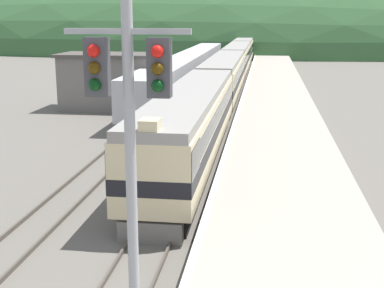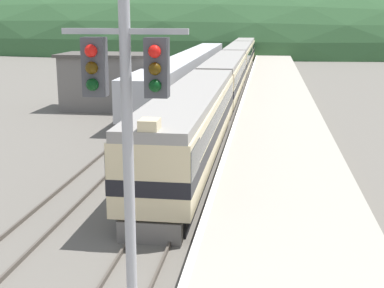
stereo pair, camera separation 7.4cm
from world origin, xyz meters
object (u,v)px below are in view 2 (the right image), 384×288
object	(u,v)px
express_train_lead_car	(191,124)
signal_mast_main	(127,141)
carriage_fourth	(246,49)
siding_train	(189,71)
carriage_second	(225,77)
carriage_third	(239,59)

from	to	relation	value
express_train_lead_car	signal_mast_main	size ratio (longest dim) A/B	2.54
carriage_fourth	siding_train	xyz separation A→B (m)	(-4.42, -35.83, -0.26)
carriage_second	carriage_fourth	distance (m)	43.35
carriage_second	siding_train	world-z (taller)	carriage_second
signal_mast_main	carriage_third	bearing A→B (deg)	91.27
express_train_lead_car	carriage_second	bearing A→B (deg)	90.00
carriage_third	siding_train	size ratio (longest dim) A/B	0.44
express_train_lead_car	carriage_fourth	bearing A→B (deg)	90.00
carriage_second	carriage_third	world-z (taller)	same
carriage_second	express_train_lead_car	bearing A→B (deg)	-90.00
carriage_third	signal_mast_main	world-z (taller)	signal_mast_main
siding_train	signal_mast_main	distance (m)	47.45
carriage_fourth	carriage_second	bearing A→B (deg)	-90.00
siding_train	express_train_lead_car	bearing A→B (deg)	-81.46
siding_train	carriage_fourth	bearing A→B (deg)	82.97
express_train_lead_car	siding_train	xyz separation A→B (m)	(-4.42, 29.43, -0.27)
carriage_fourth	carriage_third	bearing A→B (deg)	-90.00
express_train_lead_car	carriage_third	xyz separation A→B (m)	(0.00, 43.58, -0.01)
carriage_second	carriage_fourth	bearing A→B (deg)	90.00
express_train_lead_car	carriage_second	size ratio (longest dim) A/B	1.00
express_train_lead_car	carriage_third	world-z (taller)	express_train_lead_car
express_train_lead_car	signal_mast_main	world-z (taller)	signal_mast_main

